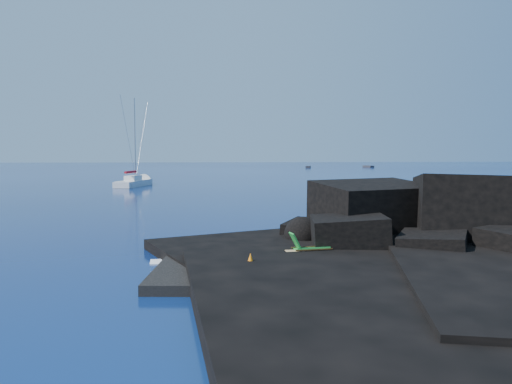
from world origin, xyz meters
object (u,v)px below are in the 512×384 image
(deck_chair, at_px, (312,243))
(marker_cone, at_px, (250,261))
(distant_boat_b, at_px, (368,167))
(sunbather, at_px, (295,253))
(distant_boat_a, at_px, (308,168))
(sailboat, at_px, (135,186))

(deck_chair, distance_m, marker_cone, 3.15)
(marker_cone, xyz_separation_m, distant_boat_b, (43.94, 123.59, -0.63))
(sunbather, bearing_deg, distant_boat_a, 75.06)
(marker_cone, relative_size, distant_boat_b, 0.13)
(sunbather, bearing_deg, sailboat, 102.07)
(distant_boat_b, bearing_deg, marker_cone, -124.58)
(sunbather, bearing_deg, distant_boat_b, 67.35)
(distant_boat_b, bearing_deg, sunbather, -124.04)
(sailboat, relative_size, distant_boat_a, 2.84)
(sailboat, distance_m, deck_chair, 48.92)
(deck_chair, bearing_deg, marker_cone, -153.53)
(marker_cone, bearing_deg, deck_chair, 35.21)
(distant_boat_a, bearing_deg, distant_boat_b, 21.55)
(distant_boat_b, bearing_deg, distant_boat_a, 172.11)
(sailboat, height_order, marker_cone, sailboat)
(deck_chair, bearing_deg, sailboat, 97.80)
(sailboat, xyz_separation_m, marker_cone, (11.36, -48.70, 0.63))
(distant_boat_a, bearing_deg, deck_chair, -86.59)
(sunbather, relative_size, marker_cone, 3.10)
(marker_cone, distance_m, distant_boat_b, 131.17)
(marker_cone, bearing_deg, sunbather, 41.41)
(sailboat, height_order, distant_boat_b, sailboat)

